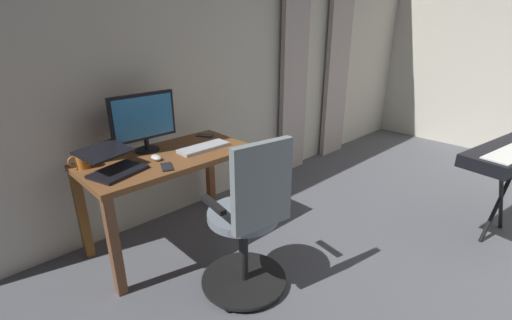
{
  "coord_description": "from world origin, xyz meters",
  "views": [
    {
      "loc": [
        2.58,
        -0.31,
        1.63
      ],
      "look_at": [
        1.06,
        -1.89,
        0.77
      ],
      "focal_mm": 24.87,
      "sensor_mm": 36.0,
      "label": 1
    }
  ],
  "objects_px": {
    "computer_keyboard": "(204,147)",
    "cell_phone_face_up": "(205,135)",
    "cell_phone_by_monitor": "(167,167)",
    "computer_monitor": "(144,119)",
    "mug_coffee": "(82,160)",
    "desk": "(169,169)",
    "office_chair": "(249,225)",
    "computer_mouse": "(156,158)",
    "laptop": "(113,164)"
  },
  "relations": [
    {
      "from": "computer_monitor",
      "to": "computer_keyboard",
      "type": "relative_size",
      "value": 1.23
    },
    {
      "from": "computer_monitor",
      "to": "computer_mouse",
      "type": "height_order",
      "value": "computer_monitor"
    },
    {
      "from": "computer_mouse",
      "to": "cell_phone_face_up",
      "type": "height_order",
      "value": "computer_mouse"
    },
    {
      "from": "office_chair",
      "to": "desk",
      "type": "bearing_deg",
      "value": 102.46
    },
    {
      "from": "computer_monitor",
      "to": "mug_coffee",
      "type": "xyz_separation_m",
      "value": [
        0.47,
        0.02,
        -0.19
      ]
    },
    {
      "from": "desk",
      "to": "computer_monitor",
      "type": "height_order",
      "value": "computer_monitor"
    },
    {
      "from": "desk",
      "to": "laptop",
      "type": "distance_m",
      "value": 0.44
    },
    {
      "from": "laptop",
      "to": "desk",
      "type": "bearing_deg",
      "value": 167.56
    },
    {
      "from": "computer_monitor",
      "to": "computer_mouse",
      "type": "relative_size",
      "value": 4.95
    },
    {
      "from": "laptop",
      "to": "computer_mouse",
      "type": "xyz_separation_m",
      "value": [
        -0.3,
        -0.0,
        -0.04
      ]
    },
    {
      "from": "cell_phone_face_up",
      "to": "cell_phone_by_monitor",
      "type": "height_order",
      "value": "same"
    },
    {
      "from": "computer_mouse",
      "to": "office_chair",
      "type": "bearing_deg",
      "value": 100.88
    },
    {
      "from": "computer_mouse",
      "to": "mug_coffee",
      "type": "xyz_separation_m",
      "value": [
        0.42,
        -0.21,
        0.04
      ]
    },
    {
      "from": "computer_mouse",
      "to": "cell_phone_by_monitor",
      "type": "distance_m",
      "value": 0.17
    },
    {
      "from": "computer_keyboard",
      "to": "computer_mouse",
      "type": "bearing_deg",
      "value": -6.42
    },
    {
      "from": "computer_keyboard",
      "to": "cell_phone_face_up",
      "type": "xyz_separation_m",
      "value": [
        -0.2,
        -0.26,
        -0.01
      ]
    },
    {
      "from": "computer_keyboard",
      "to": "computer_mouse",
      "type": "relative_size",
      "value": 4.01
    },
    {
      "from": "desk",
      "to": "cell_phone_face_up",
      "type": "xyz_separation_m",
      "value": [
        -0.47,
        -0.18,
        0.11
      ]
    },
    {
      "from": "computer_mouse",
      "to": "mug_coffee",
      "type": "bearing_deg",
      "value": -26.43
    },
    {
      "from": "mug_coffee",
      "to": "cell_phone_by_monitor",
      "type": "bearing_deg",
      "value": 136.44
    },
    {
      "from": "desk",
      "to": "computer_mouse",
      "type": "bearing_deg",
      "value": 16.23
    },
    {
      "from": "computer_mouse",
      "to": "cell_phone_by_monitor",
      "type": "relative_size",
      "value": 0.69
    },
    {
      "from": "computer_keyboard",
      "to": "cell_phone_by_monitor",
      "type": "xyz_separation_m",
      "value": [
        0.4,
        0.13,
        -0.01
      ]
    },
    {
      "from": "desk",
      "to": "office_chair",
      "type": "distance_m",
      "value": 0.83
    },
    {
      "from": "computer_keyboard",
      "to": "laptop",
      "type": "height_order",
      "value": "laptop"
    },
    {
      "from": "computer_monitor",
      "to": "computer_mouse",
      "type": "xyz_separation_m",
      "value": [
        0.05,
        0.22,
        -0.22
      ]
    },
    {
      "from": "cell_phone_face_up",
      "to": "cell_phone_by_monitor",
      "type": "distance_m",
      "value": 0.71
    },
    {
      "from": "laptop",
      "to": "cell_phone_face_up",
      "type": "xyz_separation_m",
      "value": [
        -0.88,
        -0.22,
        -0.05
      ]
    },
    {
      "from": "computer_monitor",
      "to": "laptop",
      "type": "height_order",
      "value": "computer_monitor"
    },
    {
      "from": "office_chair",
      "to": "laptop",
      "type": "xyz_separation_m",
      "value": [
        0.45,
        -0.79,
        0.3
      ]
    },
    {
      "from": "desk",
      "to": "computer_keyboard",
      "type": "bearing_deg",
      "value": 164.86
    },
    {
      "from": "desk",
      "to": "cell_phone_by_monitor",
      "type": "relative_size",
      "value": 8.43
    },
    {
      "from": "computer_monitor",
      "to": "computer_keyboard",
      "type": "xyz_separation_m",
      "value": [
        -0.33,
        0.27,
        -0.23
      ]
    },
    {
      "from": "computer_keyboard",
      "to": "cell_phone_face_up",
      "type": "bearing_deg",
      "value": -127.74
    },
    {
      "from": "cell_phone_by_monitor",
      "to": "mug_coffee",
      "type": "xyz_separation_m",
      "value": [
        0.4,
        -0.38,
        0.05
      ]
    },
    {
      "from": "computer_mouse",
      "to": "cell_phone_face_up",
      "type": "bearing_deg",
      "value": -159.5
    },
    {
      "from": "office_chair",
      "to": "computer_mouse",
      "type": "bearing_deg",
      "value": 110.16
    },
    {
      "from": "office_chair",
      "to": "computer_monitor",
      "type": "distance_m",
      "value": 1.13
    },
    {
      "from": "cell_phone_by_monitor",
      "to": "computer_monitor",
      "type": "bearing_deg",
      "value": -77.1
    },
    {
      "from": "desk",
      "to": "cell_phone_face_up",
      "type": "distance_m",
      "value": 0.52
    },
    {
      "from": "computer_monitor",
      "to": "cell_phone_by_monitor",
      "type": "distance_m",
      "value": 0.47
    },
    {
      "from": "desk",
      "to": "computer_mouse",
      "type": "xyz_separation_m",
      "value": [
        0.11,
        0.03,
        0.13
      ]
    },
    {
      "from": "office_chair",
      "to": "computer_keyboard",
      "type": "distance_m",
      "value": 0.82
    },
    {
      "from": "computer_monitor",
      "to": "mug_coffee",
      "type": "distance_m",
      "value": 0.51
    },
    {
      "from": "desk",
      "to": "laptop",
      "type": "height_order",
      "value": "laptop"
    },
    {
      "from": "desk",
      "to": "cell_phone_face_up",
      "type": "height_order",
      "value": "cell_phone_face_up"
    },
    {
      "from": "desk",
      "to": "computer_monitor",
      "type": "relative_size",
      "value": 2.45
    },
    {
      "from": "desk",
      "to": "cell_phone_by_monitor",
      "type": "bearing_deg",
      "value": 58.24
    },
    {
      "from": "computer_monitor",
      "to": "mug_coffee",
      "type": "relative_size",
      "value": 3.65
    },
    {
      "from": "office_chair",
      "to": "computer_keyboard",
      "type": "bearing_deg",
      "value": 82.5
    }
  ]
}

